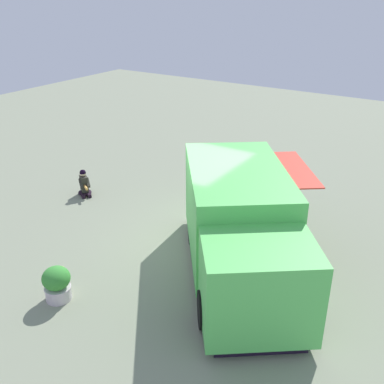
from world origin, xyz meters
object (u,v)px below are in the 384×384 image
(person_customer, at_px, (84,185))
(plaza_bench, at_px, (237,178))
(planter_flowering_far, at_px, (57,283))
(planter_flowering_near, at_px, (285,194))
(food_truck, at_px, (240,230))

(person_customer, bearing_deg, plaza_bench, 129.04)
(person_customer, bearing_deg, planter_flowering_far, 39.02)
(person_customer, bearing_deg, planter_flowering_near, 114.90)
(food_truck, height_order, planter_flowering_near, food_truck)
(planter_flowering_near, xyz_separation_m, planter_flowering_far, (7.05, -2.46, -0.01))
(person_customer, distance_m, planter_flowering_far, 5.53)
(food_truck, xyz_separation_m, planter_flowering_far, (3.11, -2.88, -0.75))
(food_truck, distance_m, planter_flowering_far, 4.31)
(planter_flowering_far, distance_m, plaza_bench, 7.56)
(food_truck, bearing_deg, planter_flowering_far, -42.86)
(person_customer, relative_size, plaza_bench, 0.46)
(food_truck, relative_size, planter_flowering_near, 7.22)
(planter_flowering_far, bearing_deg, food_truck, 137.14)
(person_customer, height_order, planter_flowering_far, person_customer)
(planter_flowering_near, height_order, planter_flowering_far, planter_flowering_far)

